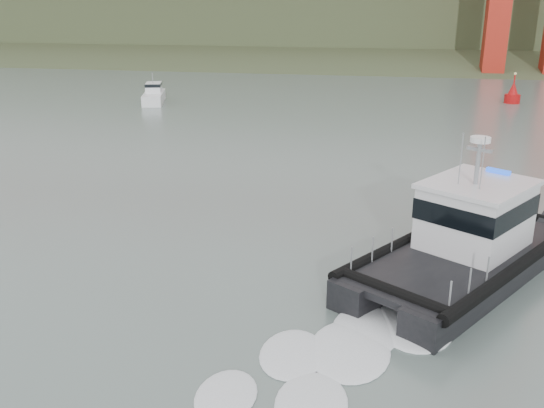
{
  "coord_description": "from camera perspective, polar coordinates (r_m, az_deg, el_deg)",
  "views": [
    {
      "loc": [
        3.39,
        -16.26,
        10.82
      ],
      "look_at": [
        -1.06,
        7.65,
        2.4
      ],
      "focal_mm": 40.0,
      "sensor_mm": 36.0,
      "label": 1
    }
  ],
  "objects": [
    {
      "name": "nav_buoy",
      "position": [
        69.48,
        21.71,
        9.54
      ],
      "size": [
        1.62,
        1.62,
        3.37
      ],
      "color": "#A80B0C",
      "rests_on": "ground"
    },
    {
      "name": "motorboat",
      "position": [
        66.23,
        -11.06,
        10.04
      ],
      "size": [
        3.42,
        6.15,
        3.21
      ],
      "rotation": [
        0.0,
        0.0,
        0.27
      ],
      "color": "white",
      "rests_on": "ground"
    },
    {
      "name": "headlands",
      "position": [
        141.85,
        9.61,
        17.31
      ],
      "size": [
        500.0,
        105.36,
        27.12
      ],
      "color": "#364427",
      "rests_on": "ground"
    },
    {
      "name": "patrol_boat",
      "position": [
        25.67,
        18.01,
        -3.24
      ],
      "size": [
        10.42,
        12.55,
        5.9
      ],
      "rotation": [
        0.0,
        0.0,
        -0.59
      ],
      "color": "black",
      "rests_on": "ground"
    },
    {
      "name": "ground",
      "position": [
        19.82,
        -1.07,
        -13.98
      ],
      "size": [
        400.0,
        400.0,
        0.0
      ],
      "primitive_type": "plane",
      "color": "slate",
      "rests_on": "ground"
    }
  ]
}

